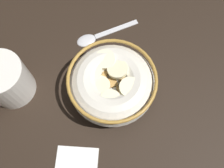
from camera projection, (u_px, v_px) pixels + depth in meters
ground_plane at (112, 92)px, 46.79cm from camera, size 130.65×130.65×2.00cm
cereal_bowl at (112, 84)px, 43.01cm from camera, size 15.20×15.20×5.83cm
spoon at (95, 36)px, 49.67cm from camera, size 11.26×9.96×0.80cm
coffee_mug at (6, 81)px, 42.16cm from camera, size 10.56×7.91×8.04cm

